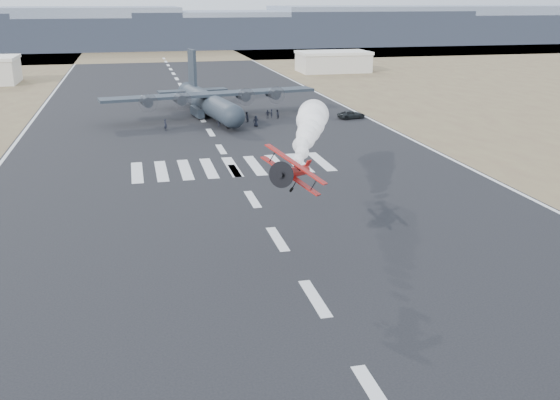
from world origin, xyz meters
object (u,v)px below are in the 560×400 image
object	(u,v)px
aerobatic_biplane	(294,172)
crew_c	(219,121)
hangar_right	(333,61)
crew_b	(247,117)
crew_f	(219,117)
crew_g	(271,114)
transport_aircraft	(208,101)
crew_a	(165,125)
support_vehicle	(352,115)
crew_e	(256,121)
crew_d	(268,114)
crew_h	(277,114)

from	to	relation	value
aerobatic_biplane	crew_c	size ratio (longest dim) A/B	3.10
hangar_right	crew_c	xyz separation A→B (m)	(-43.97, -73.33, -2.14)
crew_b	crew_f	world-z (taller)	crew_b
crew_b	crew_g	size ratio (longest dim) A/B	1.14
hangar_right	crew_b	distance (m)	80.60
transport_aircraft	crew_a	distance (m)	13.79
support_vehicle	crew_a	distance (m)	33.47
hangar_right	aerobatic_biplane	xyz separation A→B (m)	(-45.92, -131.44, 4.74)
crew_f	crew_g	bearing A→B (deg)	114.69
transport_aircraft	crew_g	distance (m)	11.75
crew_c	crew_e	size ratio (longest dim) A/B	0.94
crew_b	crew_d	size ratio (longest dim) A/B	1.16
support_vehicle	crew_b	bearing A→B (deg)	77.43
transport_aircraft	crew_f	world-z (taller)	transport_aircraft
support_vehicle	crew_b	world-z (taller)	crew_b
crew_c	crew_g	size ratio (longest dim) A/B	1.08
crew_e	crew_h	distance (m)	8.17
crew_f	crew_c	bearing A→B (deg)	9.72
crew_d	crew_c	bearing A→B (deg)	22.84
crew_a	crew_h	bearing A→B (deg)	-100.70
hangar_right	crew_h	distance (m)	75.93
crew_d	crew_e	world-z (taller)	crew_e
crew_c	crew_g	xyz separation A→B (m)	(10.33, 5.44, -0.06)
support_vehicle	crew_f	size ratio (longest dim) A/B	2.82
crew_b	crew_c	distance (m)	5.90
transport_aircraft	crew_d	distance (m)	11.16
transport_aircraft	crew_d	bearing A→B (deg)	-31.40
support_vehicle	crew_d	bearing A→B (deg)	67.15
crew_c	transport_aircraft	bearing A→B (deg)	-104.21
aerobatic_biplane	crew_e	size ratio (longest dim) A/B	2.91
crew_f	crew_d	bearing A→B (deg)	113.59
hangar_right	crew_f	world-z (taller)	hangar_right
aerobatic_biplane	crew_b	distance (m)	61.59
aerobatic_biplane	crew_d	bearing A→B (deg)	99.63
crew_c	crew_f	size ratio (longest dim) A/B	0.97
crew_d	support_vehicle	bearing A→B (deg)	161.45
hangar_right	crew_h	bearing A→B (deg)	-115.53
crew_b	crew_d	xyz separation A→B (m)	(4.31, 2.50, -0.13)
crew_e	crew_b	bearing A→B (deg)	-68.33
crew_b	crew_c	size ratio (longest dim) A/B	1.05
crew_g	hangar_right	bearing A→B (deg)	164.88
hangar_right	crew_h	size ratio (longest dim) A/B	12.66
aerobatic_biplane	transport_aircraft	distance (m)	67.66
crew_c	crew_d	world-z (taller)	crew_c
crew_a	support_vehicle	bearing A→B (deg)	-112.39
crew_g	crew_c	bearing A→B (deg)	-50.96
transport_aircraft	crew_b	distance (m)	9.09
support_vehicle	crew_a	size ratio (longest dim) A/B	2.69
hangar_right	crew_g	size ratio (longest dim) A/B	12.70
aerobatic_biplane	crew_h	bearing A→B (deg)	98.10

